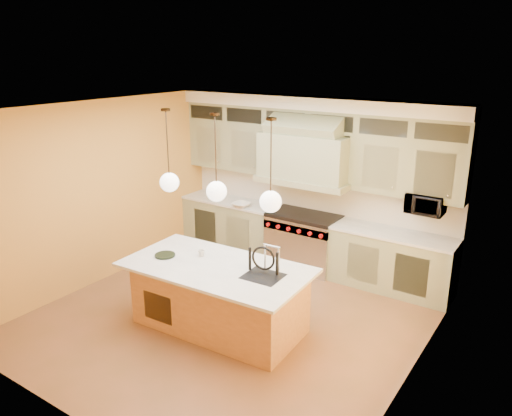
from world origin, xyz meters
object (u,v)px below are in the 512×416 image
Objects in this scene: range at (304,240)px; counter_stool at (258,291)px; kitchen_island at (219,296)px; microwave at (426,204)px.

counter_stool is at bearing -74.71° from range.
counter_stool is at bearing -3.71° from kitchen_island.
counter_stool is 2.92m from microwave.
range is 2.21× the size of microwave.
counter_stool is (0.63, -0.01, 0.26)m from kitchen_island.
range is at bearing 88.22° from kitchen_island.
kitchen_island is 1.98× the size of counter_stool.
microwave is at bearing 54.43° from counter_stool.
kitchen_island reaches higher than counter_stool.
microwave is at bearing 50.02° from kitchen_island.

